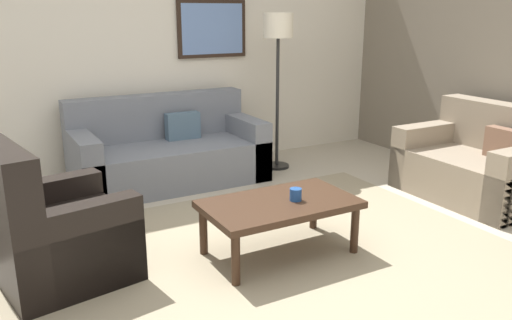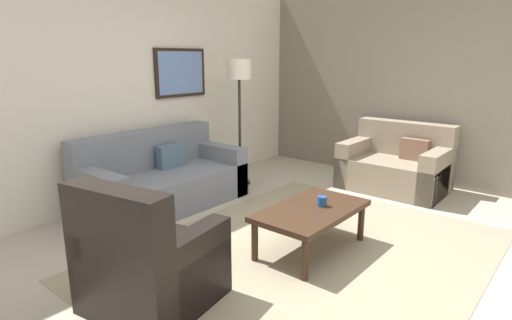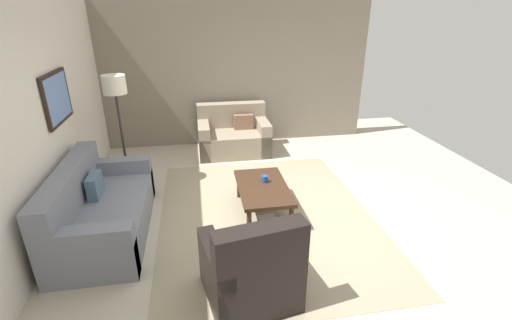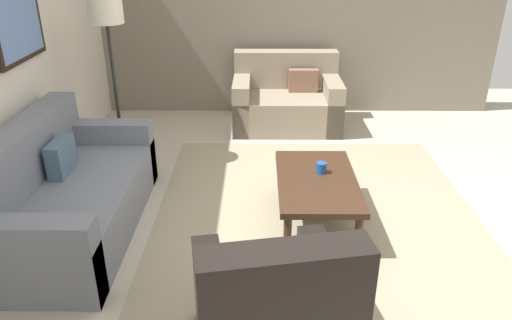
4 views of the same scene
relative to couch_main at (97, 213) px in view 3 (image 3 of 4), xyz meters
The scene contains 11 objects.
ground_plane 2.10m from the couch_main, 89.16° to the right, with size 8.00×8.00×0.00m, color #B2A893.
rear_partition 1.22m from the couch_main, 86.63° to the left, with size 6.00×0.12×2.80m, color silver.
stone_feature_panel 3.84m from the couch_main, 34.50° to the right, with size 0.12×5.20×2.80m, color slate.
area_rug 2.10m from the couch_main, 89.16° to the right, with size 3.54×2.76×0.01m, color gray.
couch_main is the anchor object (origin of this frame).
couch_loveseat 3.13m from the couch_main, 37.94° to the right, with size 0.91×1.30×0.88m.
armchair_leather 2.16m from the couch_main, 129.75° to the right, with size 0.93×0.93×0.95m.
coffee_table 2.06m from the couch_main, 86.45° to the right, with size 1.10×0.64×0.41m.
cup 2.12m from the couch_main, 83.61° to the right, with size 0.09×0.09×0.09m, color #1E478C.
lamp_standing 1.69m from the couch_main, ahead, with size 0.32×0.32×1.71m.
framed_artwork 1.51m from the couch_main, 29.63° to the left, with size 0.82×0.04×0.63m.
Camera 3 is at (-4.00, 0.83, 2.57)m, focal length 25.10 mm.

